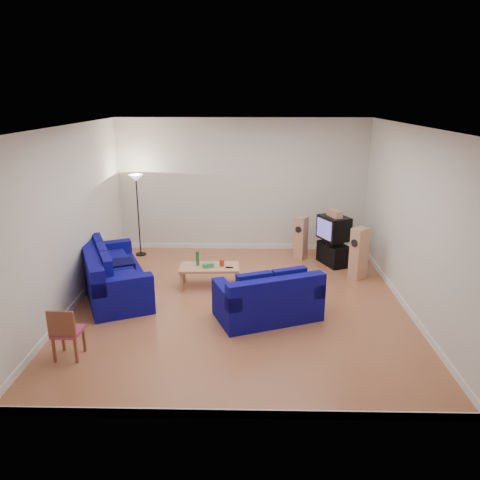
{
  "coord_description": "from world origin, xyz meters",
  "views": [
    {
      "loc": [
        0.18,
        -7.94,
        3.68
      ],
      "look_at": [
        0.0,
        0.4,
        1.1
      ],
      "focal_mm": 35.0,
      "sensor_mm": 36.0,
      "label": 1
    }
  ],
  "objects_px": {
    "sofa_three_seat": "(111,277)",
    "tv_stand": "(333,254)",
    "sofa_loveseat": "(269,301)",
    "coffee_table": "(210,269)",
    "television": "(334,228)"
  },
  "relations": [
    {
      "from": "sofa_three_seat",
      "to": "tv_stand",
      "type": "bearing_deg",
      "value": 87.52
    },
    {
      "from": "coffee_table",
      "to": "television",
      "type": "relative_size",
      "value": 1.46
    },
    {
      "from": "sofa_three_seat",
      "to": "sofa_loveseat",
      "type": "relative_size",
      "value": 1.35
    },
    {
      "from": "sofa_three_seat",
      "to": "television",
      "type": "relative_size",
      "value": 3.17
    },
    {
      "from": "sofa_loveseat",
      "to": "television",
      "type": "bearing_deg",
      "value": 39.86
    },
    {
      "from": "sofa_three_seat",
      "to": "television",
      "type": "height_order",
      "value": "television"
    },
    {
      "from": "sofa_loveseat",
      "to": "television",
      "type": "xyz_separation_m",
      "value": [
        1.55,
        2.8,
        0.52
      ]
    },
    {
      "from": "sofa_three_seat",
      "to": "sofa_loveseat",
      "type": "xyz_separation_m",
      "value": [
        3.0,
        -0.98,
        -0.02
      ]
    },
    {
      "from": "sofa_three_seat",
      "to": "tv_stand",
      "type": "xyz_separation_m",
      "value": [
        4.57,
        1.79,
        -0.11
      ]
    },
    {
      "from": "sofa_three_seat",
      "to": "tv_stand",
      "type": "height_order",
      "value": "sofa_three_seat"
    },
    {
      "from": "sofa_loveseat",
      "to": "tv_stand",
      "type": "relative_size",
      "value": 2.48
    },
    {
      "from": "sofa_three_seat",
      "to": "tv_stand",
      "type": "distance_m",
      "value": 4.91
    },
    {
      "from": "coffee_table",
      "to": "tv_stand",
      "type": "height_order",
      "value": "tv_stand"
    },
    {
      "from": "television",
      "to": "coffee_table",
      "type": "bearing_deg",
      "value": -87.08
    },
    {
      "from": "sofa_loveseat",
      "to": "coffee_table",
      "type": "bearing_deg",
      "value": 107.76
    }
  ]
}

